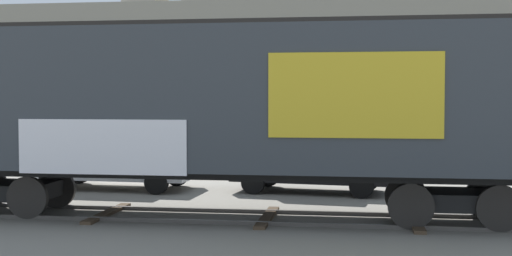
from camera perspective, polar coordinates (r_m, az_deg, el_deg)
ground_plane at (r=14.67m, az=2.45°, el=-7.71°), size 260.00×260.00×0.00m
track at (r=15.47m, az=-11.38°, el=-7.08°), size 60.01×2.63×0.08m
freight_car at (r=14.65m, az=-3.23°, el=2.15°), size 14.88×3.14×4.30m
hillside at (r=92.69m, az=7.24°, el=5.13°), size 124.11×36.52×17.83m
parked_car_silver at (r=19.89m, az=-11.81°, el=-2.60°), size 4.69×2.23×1.65m
parked_car_black at (r=18.81m, az=4.59°, el=-2.83°), size 4.51×2.32×1.73m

